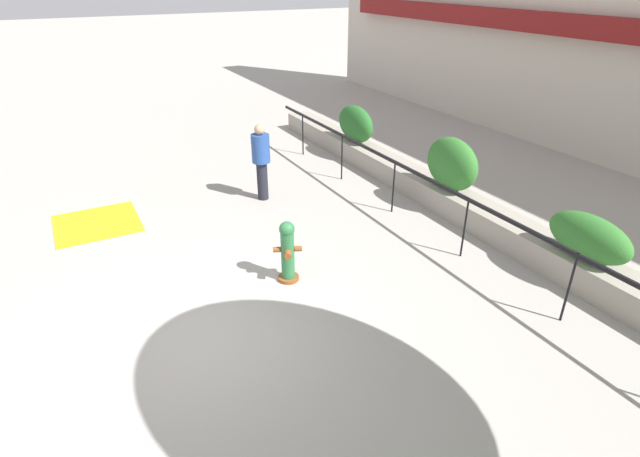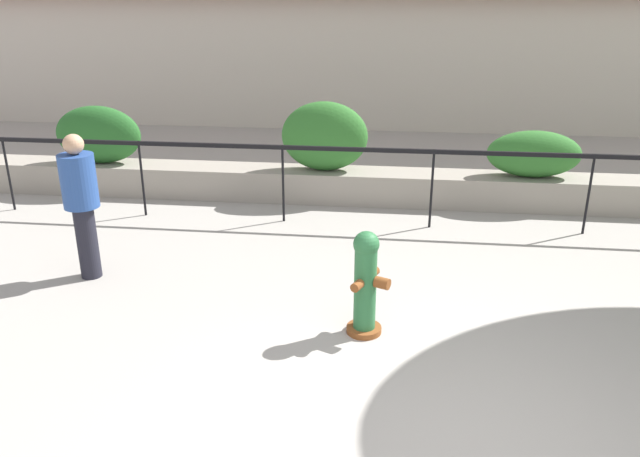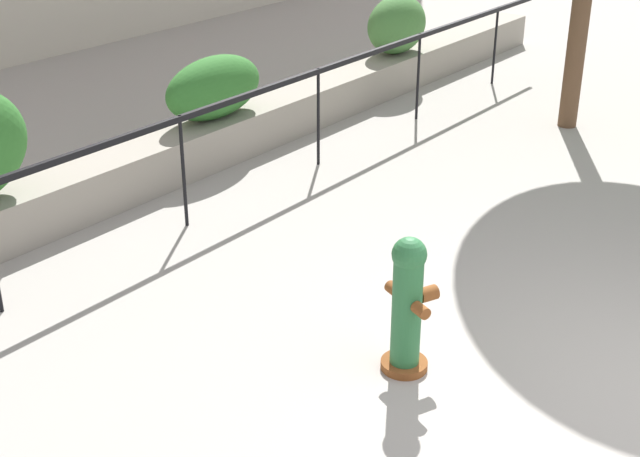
{
  "view_description": "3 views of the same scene",
  "coord_description": "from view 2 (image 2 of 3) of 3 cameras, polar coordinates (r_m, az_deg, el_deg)",
  "views": [
    {
      "loc": [
        5.7,
        -1.08,
        4.63
      ],
      "look_at": [
        -1.47,
        2.77,
        0.41
      ],
      "focal_mm": 28.0,
      "sensor_mm": 36.0,
      "label": 1
    },
    {
      "loc": [
        -0.55,
        -3.7,
        3.21
      ],
      "look_at": [
        -1.32,
        2.63,
        0.78
      ],
      "focal_mm": 35.0,
      "sensor_mm": 36.0,
      "label": 2
    },
    {
      "loc": [
        -5.57,
        -1.13,
        3.8
      ],
      "look_at": [
        -0.35,
        2.93,
        0.67
      ],
      "focal_mm": 50.0,
      "sensor_mm": 36.0,
      "label": 3
    }
  ],
  "objects": [
    {
      "name": "hedge_bush_0",
      "position": [
        11.09,
        -19.61,
        8.09
      ],
      "size": [
        1.46,
        0.57,
        0.96
      ],
      "primitive_type": "ellipsoid",
      "color": "#235B23",
      "rests_on": "planter_wall_low"
    },
    {
      "name": "pedestrian",
      "position": [
        7.66,
        -21.01,
        2.62
      ],
      "size": [
        0.56,
        0.56,
        1.73
      ],
      "color": "black",
      "rests_on": "ground"
    },
    {
      "name": "fence_railing_segment",
      "position": [
        8.89,
        10.36,
        6.28
      ],
      "size": [
        15.0,
        0.05,
        1.15
      ],
      "color": "black",
      "rests_on": "ground"
    },
    {
      "name": "planter_wall_low",
      "position": [
        10.15,
        9.78,
        3.64
      ],
      "size": [
        18.0,
        0.7,
        0.5
      ],
      "primitive_type": "cube",
      "color": "gray",
      "rests_on": "ground"
    },
    {
      "name": "hedge_bush_1",
      "position": [
        9.99,
        0.42,
        8.43
      ],
      "size": [
        1.38,
        0.63,
        1.1
      ],
      "primitive_type": "ellipsoid",
      "color": "#2D6B28",
      "rests_on": "planter_wall_low"
    },
    {
      "name": "fire_hydrant",
      "position": [
        6.11,
        4.2,
        -4.93
      ],
      "size": [
        0.48,
        0.47,
        1.08
      ],
      "color": "brown",
      "rests_on": "ground"
    },
    {
      "name": "hedge_bush_2",
      "position": [
        10.2,
        18.97,
        6.46
      ],
      "size": [
        1.43,
        0.61,
        0.72
      ],
      "primitive_type": "ellipsoid",
      "color": "#2D6B28",
      "rests_on": "planter_wall_low"
    }
  ]
}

